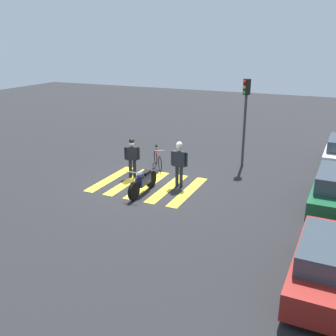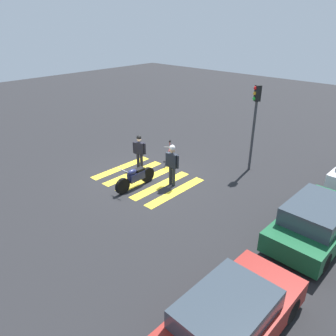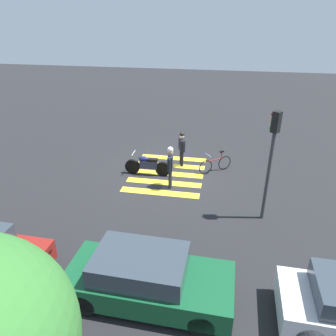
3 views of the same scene
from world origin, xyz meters
TOP-DOWN VIEW (x-y plane):
  - ground_plane at (0.00, 0.00)m, footprint 60.00×60.00m
  - police_motorcycle at (0.88, 0.25)m, footprint 2.15×0.62m
  - leaning_bicycle at (-2.20, -0.61)m, footprint 1.44×1.10m
  - officer_on_foot at (-0.53, -1.01)m, footprint 0.37×0.61m
  - officer_by_motorcycle at (-0.36, 1.25)m, footprint 0.25×0.70m
  - crosswalk_stripes at (0.00, -0.00)m, footprint 3.37×4.05m
  - car_green_compact at (-0.79, 7.27)m, footprint 4.39×1.94m
  - traffic_light_pole at (-4.09, 2.91)m, footprint 0.35×0.33m

SIDE VIEW (x-z plane):
  - ground_plane at x=0.00m, z-range 0.00..0.00m
  - crosswalk_stripes at x=0.00m, z-range 0.00..0.01m
  - leaning_bicycle at x=-2.20m, z-range -0.12..0.89m
  - police_motorcycle at x=0.88m, z-range -0.06..1.01m
  - car_green_compact at x=-0.79m, z-range -0.03..1.37m
  - officer_on_foot at x=-0.53m, z-range 0.13..1.88m
  - officer_by_motorcycle at x=-0.36m, z-range 0.16..2.05m
  - traffic_light_pole at x=-4.09m, z-range 0.71..4.76m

